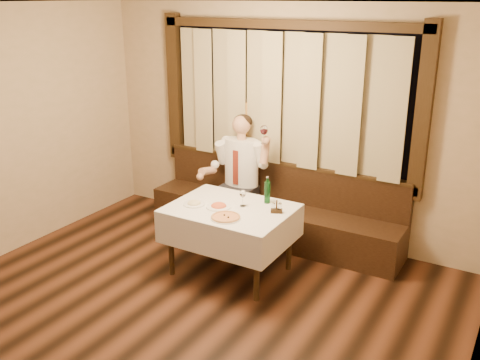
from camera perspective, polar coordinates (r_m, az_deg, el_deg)
The scene contains 10 objects.
room at distance 4.79m, azimuth -5.61°, elevation 2.49°, with size 5.01×6.01×2.81m.
banquette at distance 6.61m, azimuth 3.60°, elevation -3.62°, with size 3.20×0.61×0.94m.
dining_table at distance 5.65m, azimuth -1.02°, elevation -3.92°, with size 1.27×0.97×0.76m.
pizza at distance 5.34m, azimuth -1.54°, elevation -3.98°, with size 0.31×0.31×0.03m.
pasta_red at distance 5.60m, azimuth -2.29°, elevation -2.60°, with size 0.26×0.26×0.09m.
pasta_cream at distance 5.69m, azimuth -4.93°, elevation -2.33°, with size 0.23×0.23×0.08m.
green_bottle at distance 5.69m, azimuth 2.93°, elevation -1.26°, with size 0.06×0.06×0.30m.
table_wine_glass at distance 5.59m, azimuth 0.29°, elevation -1.54°, with size 0.07×0.07×0.18m.
cruet_caddy at distance 5.47m, azimuth 3.92°, elevation -3.06°, with size 0.13×0.10×0.13m.
seated_man at distance 6.54m, azimuth -0.13°, elevation 1.33°, with size 0.85×0.63×1.50m.
Camera 1 is at (2.71, -2.74, 2.87)m, focal length 40.00 mm.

